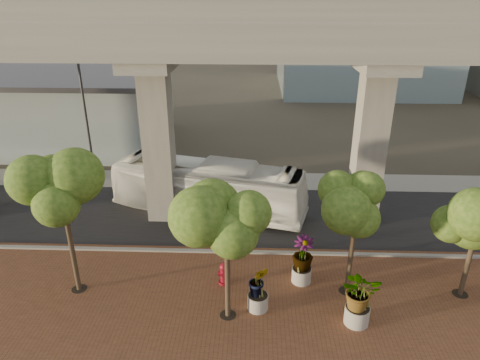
{
  "coord_description": "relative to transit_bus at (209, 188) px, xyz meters",
  "views": [
    {
      "loc": [
        -0.44,
        -21.1,
        12.68
      ],
      "look_at": [
        -1.26,
        0.5,
        3.16
      ],
      "focal_mm": 32.0,
      "sensor_mm": 36.0,
      "label": 1
    }
  ],
  "objects": [
    {
      "name": "transit_bus",
      "position": [
        0.0,
        0.0,
        0.0
      ],
      "size": [
        12.3,
        5.84,
        3.34
      ],
      "primitive_type": "imported",
      "rotation": [
        0.0,
        0.0,
        1.31
      ],
      "color": "white",
      "rests_on": "ground"
    },
    {
      "name": "streetlamp_east",
      "position": [
        11.16,
        2.83,
        3.23
      ],
      "size": [
        0.42,
        1.22,
        8.39
      ],
      "color": "#2A2A2F",
      "rests_on": "ground"
    },
    {
      "name": "ground",
      "position": [
        3.27,
        -2.56,
        -1.67
      ],
      "size": [
        160.0,
        160.0,
        0.0
      ],
      "primitive_type": "plane",
      "color": "#322E24",
      "rests_on": "ground"
    },
    {
      "name": "street_tree_far_west",
      "position": [
        -5.24,
        -7.85,
        3.15
      ],
      "size": [
        3.72,
        3.72,
        6.47
      ],
      "color": "#4E3C2D",
      "rests_on": "ground"
    },
    {
      "name": "transit_viaduct",
      "position": [
        3.27,
        -0.56,
        5.62
      ],
      "size": [
        72.0,
        5.6,
        12.4
      ],
      "color": "gray",
      "rests_on": "ground"
    },
    {
      "name": "curb_strip",
      "position": [
        3.27,
        -4.56,
        -1.59
      ],
      "size": [
        70.0,
        0.25,
        0.16
      ],
      "primitive_type": "cube",
      "color": "gray",
      "rests_on": "ground"
    },
    {
      "name": "planter_left",
      "position": [
        3.04,
        -8.86,
        -0.27
      ],
      "size": [
        2.01,
        2.01,
        2.21
      ],
      "color": "gray",
      "rests_on": "ground"
    },
    {
      "name": "street_tree_far_east",
      "position": [
        12.27,
        -7.55,
        2.45
      ],
      "size": [
        3.78,
        3.78,
        5.8
      ],
      "color": "#4E3C2D",
      "rests_on": "ground"
    },
    {
      "name": "station_pavilion",
      "position": [
        -16.73,
        13.44,
        1.55
      ],
      "size": [
        23.0,
        13.0,
        6.3
      ],
      "color": "#A8BCC1",
      "rests_on": "ground"
    },
    {
      "name": "planter_front",
      "position": [
        7.13,
        -9.58,
        -0.1
      ],
      "size": [
        2.26,
        2.26,
        2.49
      ],
      "color": "gray",
      "rests_on": "ground"
    },
    {
      "name": "far_sidewalk",
      "position": [
        3.27,
        4.94,
        -1.64
      ],
      "size": [
        90.0,
        3.0,
        0.06
      ],
      "primitive_type": "cube",
      "color": "gray",
      "rests_on": "ground"
    },
    {
      "name": "streetlamp_west",
      "position": [
        -8.69,
        4.06,
        3.65
      ],
      "size": [
        0.45,
        1.32,
        9.12
      ],
      "color": "#2C2B30",
      "rests_on": "ground"
    },
    {
      "name": "asphalt_road",
      "position": [
        3.27,
        -0.56,
        -1.65
      ],
      "size": [
        90.0,
        8.0,
        0.04
      ],
      "primitive_type": "cube",
      "color": "black",
      "rests_on": "ground"
    },
    {
      "name": "planter_right",
      "position": [
        5.1,
        -6.87,
        -0.15
      ],
      "size": [
        2.25,
        2.25,
        2.41
      ],
      "color": "gray",
      "rests_on": "ground"
    },
    {
      "name": "street_tree_near_west",
      "position": [
        1.77,
        -9.34,
        3.01
      ],
      "size": [
        3.64,
        3.64,
        6.3
      ],
      "color": "#4E3C2D",
      "rests_on": "ground"
    },
    {
      "name": "fire_hydrant",
      "position": [
        1.45,
        -7.16,
        -1.05
      ],
      "size": [
        0.58,
        0.52,
        1.16
      ],
      "color": "maroon",
      "rests_on": "ground"
    },
    {
      "name": "street_tree_near_east",
      "position": [
        7.13,
        -7.53,
        2.72
      ],
      "size": [
        3.41,
        3.41,
        5.91
      ],
      "color": "#4E3C2D",
      "rests_on": "ground"
    },
    {
      "name": "brick_plaza",
      "position": [
        3.27,
        -10.56,
        -1.64
      ],
      "size": [
        70.0,
        13.0,
        0.06
      ],
      "primitive_type": "cube",
      "color": "brown",
      "rests_on": "ground"
    }
  ]
}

